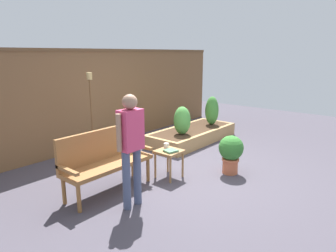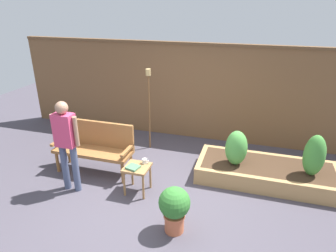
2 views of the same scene
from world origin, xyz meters
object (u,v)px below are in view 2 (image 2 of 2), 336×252
(potted_boxwood, at_px, (174,207))
(tiki_torch, at_px, (149,96))
(shrub_near_bench, at_px, (236,148))
(cup_on_table, at_px, (145,161))
(garden_bench, at_px, (95,143))
(shrub_far_corner, at_px, (314,156))
(person_by_bench, at_px, (66,139))
(side_table, at_px, (137,171))
(book_on_table, at_px, (133,167))

(potted_boxwood, relative_size, tiki_torch, 0.40)
(shrub_near_bench, bearing_deg, cup_on_table, -152.44)
(cup_on_table, bearing_deg, shrub_near_bench, 27.56)
(garden_bench, bearing_deg, potted_boxwood, -32.09)
(potted_boxwood, height_order, shrub_near_bench, shrub_near_bench)
(shrub_far_corner, distance_m, person_by_bench, 3.98)
(cup_on_table, relative_size, person_by_bench, 0.08)
(shrub_far_corner, distance_m, tiki_torch, 3.22)
(cup_on_table, height_order, potted_boxwood, potted_boxwood)
(side_table, height_order, shrub_far_corner, shrub_far_corner)
(tiki_torch, bearing_deg, cup_on_table, -72.87)
(cup_on_table, relative_size, book_on_table, 0.61)
(garden_bench, height_order, tiki_torch, tiki_torch)
(garden_bench, bearing_deg, cup_on_table, -15.76)
(tiki_torch, xyz_separation_m, person_by_bench, (-0.72, -1.84, -0.25))
(side_table, height_order, cup_on_table, cup_on_table)
(garden_bench, height_order, shrub_far_corner, shrub_far_corner)
(garden_bench, relative_size, potted_boxwood, 2.11)
(potted_boxwood, xyz_separation_m, shrub_far_corner, (1.90, 1.58, 0.25))
(book_on_table, height_order, shrub_far_corner, shrub_far_corner)
(side_table, height_order, book_on_table, book_on_table)
(book_on_table, height_order, person_by_bench, person_by_bench)
(cup_on_table, distance_m, shrub_near_bench, 1.59)
(shrub_near_bench, height_order, tiki_torch, tiki_torch)
(book_on_table, distance_m, shrub_near_bench, 1.80)
(potted_boxwood, bearing_deg, garden_bench, 147.91)
(shrub_near_bench, xyz_separation_m, person_by_bench, (-2.58, -1.12, 0.32))
(potted_boxwood, bearing_deg, person_by_bench, 166.42)
(side_table, bearing_deg, shrub_near_bench, 30.12)
(tiki_torch, bearing_deg, shrub_near_bench, -21.34)
(side_table, xyz_separation_m, potted_boxwood, (0.83, -0.71, 0.01))
(cup_on_table, height_order, shrub_near_bench, shrub_near_bench)
(shrub_far_corner, bearing_deg, tiki_torch, 166.77)
(book_on_table, distance_m, person_by_bench, 1.15)
(garden_bench, height_order, side_table, garden_bench)
(cup_on_table, distance_m, shrub_far_corner, 2.74)
(garden_bench, relative_size, side_table, 3.00)
(garden_bench, relative_size, shrub_near_bench, 2.30)
(shrub_near_bench, bearing_deg, potted_boxwood, -112.87)
(side_table, xyz_separation_m, shrub_far_corner, (2.73, 0.87, 0.26))
(person_by_bench, bearing_deg, potted_boxwood, -13.58)
(potted_boxwood, relative_size, shrub_near_bench, 1.09)
(garden_bench, distance_m, tiki_torch, 1.47)
(potted_boxwood, xyz_separation_m, person_by_bench, (-1.92, 0.46, 0.53))
(side_table, bearing_deg, cup_on_table, 56.76)
(garden_bench, bearing_deg, book_on_table, -27.70)
(book_on_table, bearing_deg, potted_boxwood, -22.04)
(garden_bench, xyz_separation_m, tiki_torch, (0.64, 1.15, 0.64))
(potted_boxwood, bearing_deg, shrub_near_bench, 67.13)
(cup_on_table, bearing_deg, tiki_torch, 107.13)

